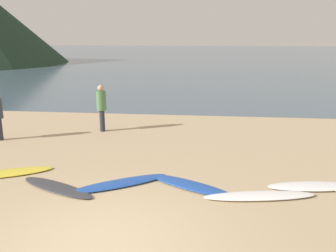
{
  "coord_description": "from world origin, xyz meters",
  "views": [
    {
      "loc": [
        1.77,
        -5.11,
        3.48
      ],
      "look_at": [
        0.56,
        5.94,
        0.6
      ],
      "focal_mm": 37.86,
      "sensor_mm": 36.0,
      "label": 1
    }
  ],
  "objects_px": {
    "surfboard_4": "(120,183)",
    "surfboard_6": "(260,196)",
    "surfboard_3": "(57,187)",
    "surfboard_7": "(313,186)",
    "surfboard_5": "(191,185)",
    "surfboard_2": "(9,173)",
    "person_0": "(101,104)"
  },
  "relations": [
    {
      "from": "surfboard_3",
      "to": "surfboard_6",
      "type": "height_order",
      "value": "surfboard_6"
    },
    {
      "from": "surfboard_3",
      "to": "surfboard_7",
      "type": "distance_m",
      "value": 5.98
    },
    {
      "from": "surfboard_4",
      "to": "person_0",
      "type": "xyz_separation_m",
      "value": [
        -1.81,
        4.68,
        0.98
      ]
    },
    {
      "from": "surfboard_4",
      "to": "surfboard_2",
      "type": "bearing_deg",
      "value": 141.29
    },
    {
      "from": "surfboard_2",
      "to": "surfboard_6",
      "type": "bearing_deg",
      "value": -32.06
    },
    {
      "from": "surfboard_4",
      "to": "surfboard_6",
      "type": "distance_m",
      "value": 3.23
    },
    {
      "from": "surfboard_4",
      "to": "surfboard_7",
      "type": "xyz_separation_m",
      "value": [
        4.53,
        0.3,
        0.01
      ]
    },
    {
      "from": "surfboard_3",
      "to": "surfboard_6",
      "type": "distance_m",
      "value": 4.62
    },
    {
      "from": "person_0",
      "to": "surfboard_5",
      "type": "bearing_deg",
      "value": 162.56
    },
    {
      "from": "surfboard_7",
      "to": "person_0",
      "type": "bearing_deg",
      "value": 137.75
    },
    {
      "from": "surfboard_7",
      "to": "person_0",
      "type": "distance_m",
      "value": 7.77
    },
    {
      "from": "surfboard_7",
      "to": "surfboard_2",
      "type": "bearing_deg",
      "value": 172.1
    },
    {
      "from": "surfboard_4",
      "to": "person_0",
      "type": "relative_size",
      "value": 1.41
    },
    {
      "from": "surfboard_6",
      "to": "surfboard_2",
      "type": "bearing_deg",
      "value": 163.68
    },
    {
      "from": "surfboard_5",
      "to": "surfboard_6",
      "type": "xyz_separation_m",
      "value": [
        1.54,
        -0.41,
        0.01
      ]
    },
    {
      "from": "surfboard_3",
      "to": "surfboard_5",
      "type": "xyz_separation_m",
      "value": [
        3.09,
        0.43,
        0.01
      ]
    },
    {
      "from": "surfboard_3",
      "to": "surfboard_7",
      "type": "xyz_separation_m",
      "value": [
        5.94,
        0.67,
        0.02
      ]
    },
    {
      "from": "person_0",
      "to": "surfboard_2",
      "type": "bearing_deg",
      "value": 110.01
    },
    {
      "from": "surfboard_3",
      "to": "surfboard_6",
      "type": "bearing_deg",
      "value": 25.79
    },
    {
      "from": "surfboard_3",
      "to": "surfboard_4",
      "type": "xyz_separation_m",
      "value": [
        1.41,
        0.37,
        0.01
      ]
    },
    {
      "from": "surfboard_4",
      "to": "surfboard_6",
      "type": "height_order",
      "value": "surfboard_6"
    },
    {
      "from": "surfboard_7",
      "to": "person_0",
      "type": "xyz_separation_m",
      "value": [
        -6.34,
        4.39,
        0.97
      ]
    },
    {
      "from": "surfboard_7",
      "to": "surfboard_6",
      "type": "bearing_deg",
      "value": -161.46
    },
    {
      "from": "surfboard_5",
      "to": "surfboard_7",
      "type": "xyz_separation_m",
      "value": [
        2.85,
        0.24,
        0.01
      ]
    },
    {
      "from": "surfboard_2",
      "to": "person_0",
      "type": "height_order",
      "value": "person_0"
    },
    {
      "from": "surfboard_4",
      "to": "surfboard_5",
      "type": "xyz_separation_m",
      "value": [
        1.68,
        0.06,
        0.0
      ]
    },
    {
      "from": "surfboard_2",
      "to": "person_0",
      "type": "xyz_separation_m",
      "value": [
        1.21,
        4.34,
        0.98
      ]
    },
    {
      "from": "surfboard_2",
      "to": "surfboard_3",
      "type": "height_order",
      "value": "surfboard_2"
    },
    {
      "from": "surfboard_3",
      "to": "surfboard_5",
      "type": "distance_m",
      "value": 3.12
    },
    {
      "from": "surfboard_2",
      "to": "person_0",
      "type": "distance_m",
      "value": 4.61
    },
    {
      "from": "surfboard_3",
      "to": "surfboard_5",
      "type": "bearing_deg",
      "value": 33.46
    },
    {
      "from": "surfboard_2",
      "to": "surfboard_7",
      "type": "relative_size",
      "value": 1.0
    }
  ]
}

